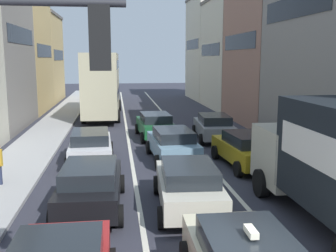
% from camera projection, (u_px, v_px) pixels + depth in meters
% --- Properties ---
extents(sidewalk_left, '(2.60, 64.00, 0.14)m').
position_uv_depth(sidewalk_left, '(49.00, 131.00, 25.60)').
color(sidewalk_left, '#ADADAD').
rests_on(sidewalk_left, ground).
extents(lane_stripe_left, '(0.16, 60.00, 0.01)m').
position_uv_depth(lane_stripe_left, '(127.00, 130.00, 26.25)').
color(lane_stripe_left, silver).
rests_on(lane_stripe_left, ground).
extents(lane_stripe_right, '(0.16, 60.00, 0.01)m').
position_uv_depth(lane_stripe_right, '(178.00, 129.00, 26.69)').
color(lane_stripe_right, silver).
rests_on(lane_stripe_right, ground).
extents(building_row_right, '(7.20, 43.90, 13.34)m').
position_uv_depth(building_row_right, '(290.00, 40.00, 27.96)').
color(building_row_right, beige).
rests_on(building_row_right, ground).
extents(sedan_centre_lane_second, '(2.26, 4.40, 1.49)m').
position_uv_depth(sedan_centre_lane_second, '(188.00, 185.00, 12.42)').
color(sedan_centre_lane_second, beige).
rests_on(sedan_centre_lane_second, ground).
extents(wagon_left_lane_second, '(2.17, 4.36, 1.49)m').
position_uv_depth(wagon_left_lane_second, '(91.00, 185.00, 12.39)').
color(wagon_left_lane_second, black).
rests_on(wagon_left_lane_second, ground).
extents(hatchback_centre_lane_third, '(2.25, 4.39, 1.49)m').
position_uv_depth(hatchback_centre_lane_third, '(173.00, 144.00, 18.39)').
color(hatchback_centre_lane_third, '#759EB7').
rests_on(hatchback_centre_lane_third, ground).
extents(sedan_left_lane_third, '(2.20, 4.37, 1.49)m').
position_uv_depth(sedan_left_lane_third, '(91.00, 146.00, 17.92)').
color(sedan_left_lane_third, silver).
rests_on(sedan_left_lane_third, ground).
extents(coupe_centre_lane_fourth, '(2.25, 4.39, 1.49)m').
position_uv_depth(coupe_centre_lane_fourth, '(155.00, 125.00, 23.58)').
color(coupe_centre_lane_fourth, '#19592D').
rests_on(coupe_centre_lane_fourth, ground).
extents(sedan_right_lane_behind_truck, '(2.29, 4.41, 1.49)m').
position_uv_depth(sedan_right_lane_behind_truck, '(247.00, 149.00, 17.35)').
color(sedan_right_lane_behind_truck, '#B29319').
rests_on(sedan_right_lane_behind_truck, ground).
extents(wagon_right_lane_far, '(2.28, 4.41, 1.49)m').
position_uv_depth(wagon_right_lane_far, '(214.00, 126.00, 23.02)').
color(wagon_right_lane_far, gray).
rests_on(wagon_right_lane_far, ground).
extents(bus_mid_queue_primary, '(2.97, 10.55, 5.06)m').
position_uv_depth(bus_mid_queue_primary, '(102.00, 82.00, 31.69)').
color(bus_mid_queue_primary, '#BFB793').
rests_on(bus_mid_queue_primary, ground).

